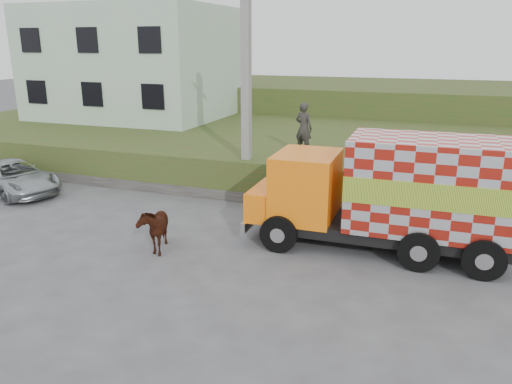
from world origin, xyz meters
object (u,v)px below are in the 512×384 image
at_px(cargo_truck, 394,193).
at_px(suv, 12,177).
at_px(utility_pole, 246,87).
at_px(cow, 154,227).
at_px(pedestrian, 304,128).

height_order(cargo_truck, suv, cargo_truck).
xyz_separation_m(utility_pole, cow, (-0.69, -5.37, -3.41)).
height_order(cargo_truck, cow, cargo_truck).
bearing_deg(pedestrian, cow, 89.28).
height_order(utility_pole, suv, utility_pole).
distance_m(suv, pedestrian, 11.35).
relative_size(cargo_truck, suv, 1.62).
relative_size(suv, pedestrian, 2.30).
bearing_deg(suv, cow, -92.67).
xyz_separation_m(utility_pole, cargo_truck, (5.51, -3.17, -2.42)).
bearing_deg(cargo_truck, cow, -161.40).
bearing_deg(cow, utility_pole, 59.95).
distance_m(utility_pole, pedestrian, 2.86).
bearing_deg(cow, cargo_truck, -3.18).
relative_size(utility_pole, pedestrian, 4.12).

